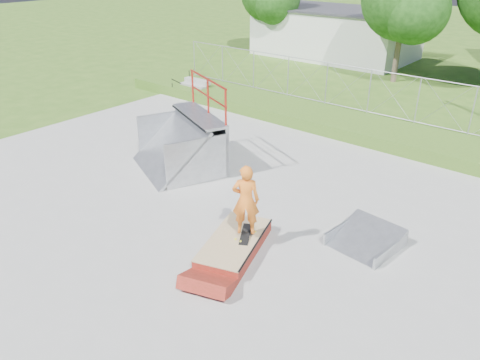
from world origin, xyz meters
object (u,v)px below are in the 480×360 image
Objects in this scene: quarter_pipe at (175,127)px; flat_bank_ramp at (365,239)px; skater at (246,203)px; grind_box at (234,245)px.

flat_bank_ramp is at bearing 21.35° from quarter_pipe.
quarter_pipe reaches higher than skater.
flat_bank_ramp is at bearing -174.23° from skater.
quarter_pipe reaches higher than grind_box.
skater is (-2.21, -1.94, 1.05)m from flat_bank_ramp.
flat_bank_ramp is 0.88× the size of skater.
skater is at bearing 44.44° from grind_box.
quarter_pipe is 1.65× the size of skater.
quarter_pipe is 1.87× the size of flat_bank_ramp.
quarter_pipe is at bearing -60.67° from skater.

